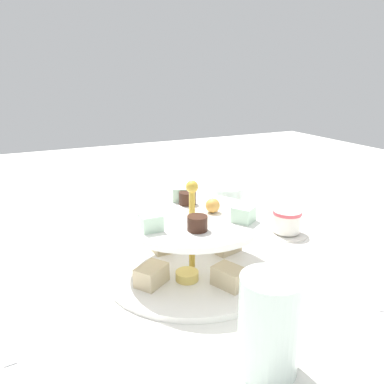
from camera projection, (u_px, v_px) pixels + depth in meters
The scene contains 7 objects.
ground_plane at pixel (192, 272), 0.66m from camera, with size 2.40×2.40×0.00m, color silver.
tiered_serving_stand at pixel (192, 247), 0.64m from camera, with size 0.29×0.29×0.16m.
water_glass_tall_right at pixel (269, 325), 0.43m from camera, with size 0.07×0.07×0.12m, color silver.
water_glass_short_left at pixel (228, 205), 0.86m from camera, with size 0.06×0.06×0.08m, color silver.
teacup_with_saucer at pixel (287, 223), 0.80m from camera, with size 0.09×0.09×0.05m.
butter_knife_left at pixel (3, 324), 0.52m from camera, with size 0.17×0.01×0.00m, color silver.
butter_knife_right at pixel (372, 281), 0.63m from camera, with size 0.17×0.01×0.00m, color silver.
Camera 1 is at (0.53, -0.26, 0.32)m, focal length 36.63 mm.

